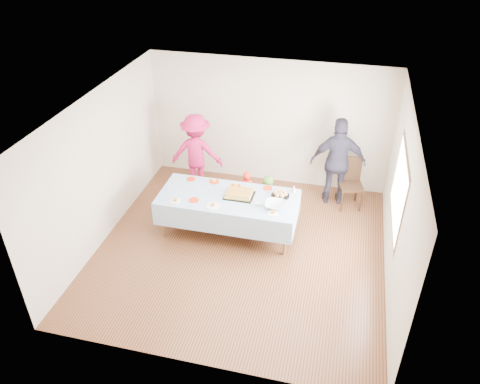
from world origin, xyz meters
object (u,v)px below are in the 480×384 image
object	(u,v)px
birthday_cake	(239,194)
adult_left	(196,153)
dining_chair	(350,179)
party_table	(228,199)

from	to	relation	value
birthday_cake	adult_left	size ratio (longest dim) A/B	0.31
dining_chair	party_table	bearing A→B (deg)	-160.23
dining_chair	adult_left	distance (m)	3.18
party_table	dining_chair	xyz separation A→B (m)	(2.13, 1.48, -0.15)
adult_left	party_table	bearing A→B (deg)	121.55
party_table	adult_left	world-z (taller)	adult_left
birthday_cake	dining_chair	bearing A→B (deg)	36.04
party_table	birthday_cake	distance (m)	0.23
party_table	birthday_cake	world-z (taller)	birthday_cake
dining_chair	adult_left	world-z (taller)	adult_left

